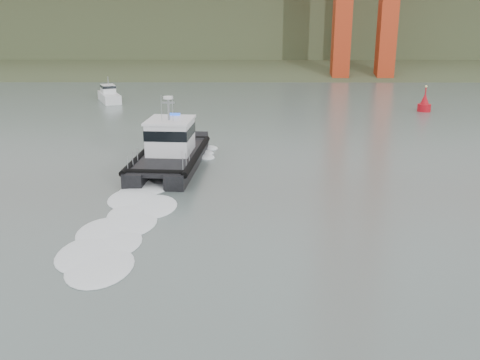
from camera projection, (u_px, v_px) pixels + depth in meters
name	position (u px, v px, depth m)	size (l,w,h in m)	color
ground	(230.00, 268.00, 25.24)	(400.00, 400.00, 0.00)	slate
headlands	(241.00, 31.00, 142.93)	(500.00, 105.36, 27.12)	#354024
patrol_boat	(170.00, 149.00, 41.45)	(5.16, 12.06, 5.72)	black
motorboat	(109.00, 95.00, 72.61)	(4.47, 6.68, 3.50)	white
nav_buoy	(424.00, 104.00, 65.35)	(1.61, 1.61, 3.36)	#B60C17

